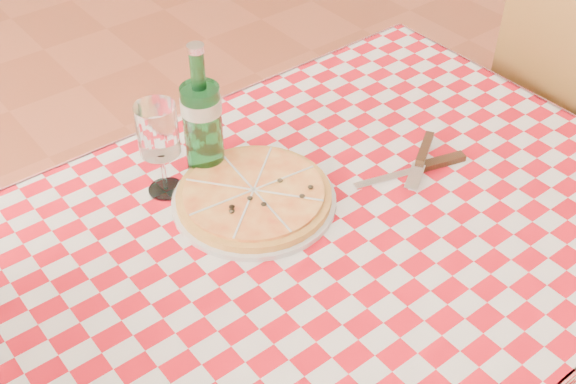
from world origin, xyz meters
The scene contains 6 objects.
dining_table centered at (0.00, 0.00, 0.66)m, with size 1.20×0.80×0.75m.
tablecloth centered at (0.00, 0.00, 0.75)m, with size 1.30×0.90×0.01m, color #AF0A17.
pizza_plate centered at (-0.04, 0.13, 0.78)m, with size 0.30×0.30×0.04m, color #B9843D, non-canonical shape.
water_bottle centered at (-0.06, 0.26, 0.89)m, with size 0.08×0.08×0.27m, color #175F29, non-canonical shape.
wine_glass centered at (-0.15, 0.26, 0.85)m, with size 0.07×0.07×0.19m, color white, non-canonical shape.
cutlery centered at (0.26, 0.01, 0.77)m, with size 0.25×0.21×0.03m, color silver, non-canonical shape.
Camera 1 is at (-0.60, -0.68, 1.63)m, focal length 45.00 mm.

